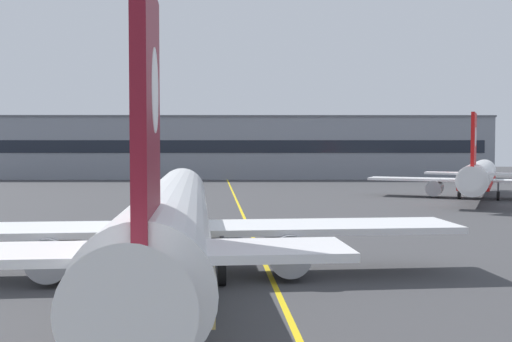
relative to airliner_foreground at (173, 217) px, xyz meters
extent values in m
cube|color=yellow|center=(4.35, 15.34, -3.37)|extent=(12.38, 179.61, 0.01)
cylinder|color=white|center=(-0.01, 0.15, 0.13)|extent=(7.05, 36.20, 3.80)
cone|color=white|center=(-1.76, 19.37, 0.13)|extent=(3.83, 2.92, 3.61)
cone|color=white|center=(1.75, -19.17, 0.53)|extent=(3.09, 3.05, 2.85)
cube|color=#DBBC66|center=(-0.01, 0.15, -0.91)|extent=(6.71, 33.32, 0.44)
cube|color=black|center=(-1.59, 17.47, 0.80)|extent=(2.94, 1.35, 0.60)
cube|color=white|center=(-0.07, 0.74, -0.72)|extent=(32.30, 7.68, 0.36)
cylinder|color=gray|center=(-6.15, -0.81, -1.94)|extent=(2.62, 3.79, 2.30)
cylinder|color=black|center=(-6.32, 1.03, -1.94)|extent=(1.96, 0.36, 1.95)
cylinder|color=gray|center=(6.20, 0.31, -1.94)|extent=(2.62, 3.79, 2.30)
cylinder|color=black|center=(6.03, 2.15, -1.94)|extent=(1.96, 0.36, 1.95)
cube|color=maroon|center=(1.42, -15.59, 4.68)|extent=(0.83, 4.82, 7.20)
cylinder|color=white|center=(1.39, -15.29, 5.40)|extent=(0.66, 2.43, 2.40)
cube|color=white|center=(1.47, -16.19, 0.99)|extent=(11.21, 3.79, 0.24)
cylinder|color=#4C4C51|center=(-1.33, 14.59, -1.89)|extent=(0.24, 0.24, 1.60)
cylinder|color=black|center=(-1.33, 14.59, -2.92)|extent=(0.48, 0.93, 0.90)
cylinder|color=#4C4C51|center=(-2.42, -2.08, -1.59)|extent=(0.24, 0.24, 1.60)
cylinder|color=black|center=(-2.42, -2.08, -2.72)|extent=(0.52, 1.33, 1.30)
cylinder|color=#4C4C51|center=(2.76, -1.61, -1.59)|extent=(0.24, 0.24, 1.60)
cylinder|color=black|center=(2.76, -1.61, -2.72)|extent=(0.52, 1.33, 1.30)
cylinder|color=white|center=(35.98, 49.65, -0.02)|extent=(17.22, 33.02, 3.64)
cone|color=white|center=(43.43, 66.56, -0.02)|extent=(4.17, 3.67, 3.46)
cone|color=white|center=(28.50, 32.64, 0.36)|extent=(3.58, 3.55, 2.73)
cube|color=red|center=(35.98, 49.65, -1.02)|extent=(16.04, 30.47, 0.42)
cube|color=black|center=(42.70, 64.90, 0.62)|extent=(2.92, 2.06, 0.57)
cube|color=white|center=(36.22, 50.17, -0.84)|extent=(29.90, 16.55, 0.34)
cylinder|color=gray|center=(30.40, 51.69, -2.00)|extent=(3.40, 4.04, 2.20)
cylinder|color=black|center=(31.11, 53.31, -2.00)|extent=(1.78, 0.91, 1.87)
cube|color=red|center=(29.89, 35.80, 4.34)|extent=(2.20, 4.36, 6.89)
cylinder|color=white|center=(30.01, 36.06, 5.03)|extent=(1.31, 2.27, 2.30)
cube|color=white|center=(29.66, 35.27, 0.80)|extent=(10.72, 6.70, 0.23)
cylinder|color=#4C4C51|center=(41.58, 62.36, -1.96)|extent=(0.23, 0.23, 1.53)
cylinder|color=black|center=(41.58, 62.36, -2.94)|extent=(0.70, 0.94, 0.86)
cylinder|color=#4C4C51|center=(32.93, 48.90, -1.67)|extent=(0.23, 0.23, 1.53)
cylinder|color=black|center=(32.93, 48.90, -2.75)|extent=(0.85, 1.29, 1.24)
cylinder|color=#4C4C51|center=(37.49, 46.89, -1.67)|extent=(0.23, 0.23, 1.53)
cylinder|color=black|center=(37.49, 46.89, -2.75)|extent=(0.85, 1.29, 1.24)
cube|color=gray|center=(-0.43, 103.95, 3.57)|extent=(117.09, 12.00, 13.88)
cube|color=black|center=(-0.43, 97.90, 3.97)|extent=(112.40, 0.12, 2.80)
cube|color=#595C63|center=(-0.43, 103.95, 10.71)|extent=(117.49, 12.40, 0.40)
camera|label=1|loc=(4.33, -31.89, 3.80)|focal=41.29mm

